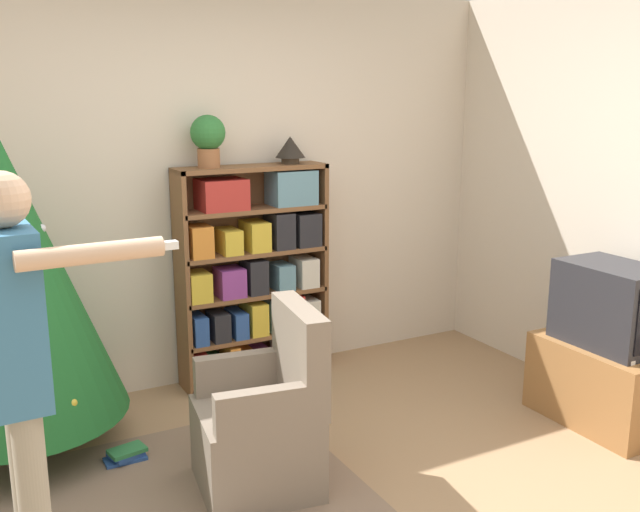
{
  "coord_description": "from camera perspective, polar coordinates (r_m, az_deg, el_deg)",
  "views": [
    {
      "loc": [
        -1.37,
        -2.49,
        1.93
      ],
      "look_at": [
        0.43,
        0.88,
        1.05
      ],
      "focal_mm": 40.0,
      "sensor_mm": 36.0,
      "label": 1
    }
  ],
  "objects": [
    {
      "name": "wall_back",
      "position": [
        4.75,
        -11.06,
        5.1
      ],
      "size": [
        8.0,
        0.1,
        2.6
      ],
      "color": "beige",
      "rests_on": "ground_plane"
    },
    {
      "name": "bookshelf",
      "position": [
        4.8,
        -5.25,
        -1.58
      ],
      "size": [
        1.02,
        0.26,
        1.47
      ],
      "color": "brown",
      "rests_on": "ground_plane"
    },
    {
      "name": "tv_stand",
      "position": [
        4.63,
        21.81,
        -9.39
      ],
      "size": [
        0.52,
        0.79,
        0.49
      ],
      "color": "#996638",
      "rests_on": "ground_plane"
    },
    {
      "name": "television",
      "position": [
        4.47,
        22.35,
        -3.65
      ],
      "size": [
        0.4,
        0.6,
        0.48
      ],
      "color": "#28282D",
      "rests_on": "tv_stand"
    },
    {
      "name": "game_remote",
      "position": [
        4.29,
        23.15,
        -7.64
      ],
      "size": [
        0.04,
        0.12,
        0.02
      ],
      "color": "white",
      "rests_on": "tv_stand"
    },
    {
      "name": "christmas_tree",
      "position": [
        4.06,
        -23.8,
        -1.42
      ],
      "size": [
        1.16,
        1.16,
        1.85
      ],
      "color": "#4C3323",
      "rests_on": "ground_plane"
    },
    {
      "name": "armchair",
      "position": [
        3.63,
        -4.49,
        -13.36
      ],
      "size": [
        0.64,
        0.63,
        0.92
      ],
      "rotation": [
        0.0,
        0.0,
        -1.71
      ],
      "color": "#7A6B5B",
      "rests_on": "ground_plane"
    },
    {
      "name": "standing_person",
      "position": [
        2.75,
        -22.87,
        -7.89
      ],
      "size": [
        0.64,
        0.47,
        1.68
      ],
      "rotation": [
        0.0,
        0.0,
        -1.53
      ],
      "color": "#9E937F",
      "rests_on": "ground_plane"
    },
    {
      "name": "potted_plant",
      "position": [
        4.56,
        -8.95,
        9.37
      ],
      "size": [
        0.22,
        0.22,
        0.33
      ],
      "color": "#935B38",
      "rests_on": "bookshelf"
    },
    {
      "name": "table_lamp",
      "position": [
        4.78,
        -2.4,
        8.61
      ],
      "size": [
        0.2,
        0.2,
        0.18
      ],
      "color": "#473828",
      "rests_on": "bookshelf"
    },
    {
      "name": "book_pile_near_tree",
      "position": [
        4.1,
        -15.26,
        -15.07
      ],
      "size": [
        0.23,
        0.18,
        0.07
      ],
      "color": "#284C93",
      "rests_on": "ground_plane"
    }
  ]
}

